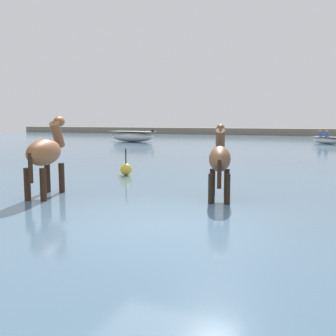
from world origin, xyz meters
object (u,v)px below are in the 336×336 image
object	(u,v)px
boat_far_inshore	(327,140)
horse_lead_bay	(220,161)
channel_buoy	(126,169)
boat_distant_east	(133,136)
horse_trailing_chestnut	(46,154)

from	to	relation	value
boat_far_inshore	horse_lead_bay	bearing A→B (deg)	-94.78
channel_buoy	boat_distant_east	bearing A→B (deg)	117.34
horse_trailing_chestnut	channel_buoy	bearing A→B (deg)	89.48
horse_lead_bay	horse_trailing_chestnut	size ratio (longest dim) A/B	0.92
horse_trailing_chestnut	boat_far_inshore	bearing A→B (deg)	76.71
horse_lead_bay	boat_far_inshore	size ratio (longest dim) A/B	0.79
horse_lead_bay	horse_trailing_chestnut	xyz separation A→B (m)	(-3.76, -1.17, 0.11)
boat_far_inshore	horse_trailing_chestnut	bearing A→B (deg)	-103.29
horse_trailing_chestnut	boat_distant_east	distance (m)	22.92
horse_lead_bay	boat_distant_east	xyz separation A→B (m)	(-12.73, 19.91, -0.43)
boat_far_inshore	boat_distant_east	distance (m)	14.92
horse_trailing_chestnut	boat_distant_east	size ratio (longest dim) A/B	0.52
horse_lead_bay	boat_far_inshore	world-z (taller)	horse_lead_bay
horse_lead_bay	channel_buoy	world-z (taller)	horse_lead_bay
horse_lead_bay	channel_buoy	distance (m)	4.54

